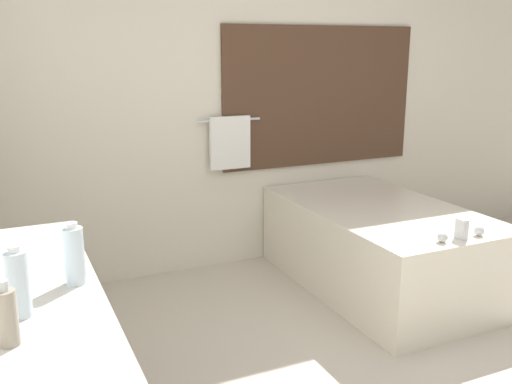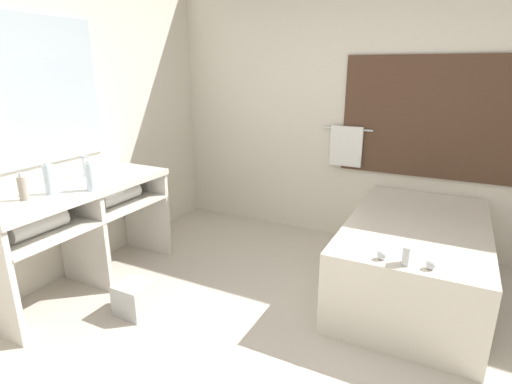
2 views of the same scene
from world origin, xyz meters
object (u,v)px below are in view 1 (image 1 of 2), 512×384
at_px(bathtub, 379,243).
at_px(water_bottle_1, 18,283).
at_px(water_bottle_2, 74,255).
at_px(soap_dispenser, 7,317).

height_order(bathtub, water_bottle_1, water_bottle_1).
relative_size(bathtub, water_bottle_1, 7.35).
relative_size(water_bottle_2, soap_dispenser, 1.16).
bearing_deg(water_bottle_2, soap_dispenser, -121.74).
bearing_deg(soap_dispenser, water_bottle_2, 58.26).
relative_size(water_bottle_1, soap_dispenser, 1.20).
bearing_deg(water_bottle_1, soap_dispenser, -101.61).
bearing_deg(bathtub, water_bottle_2, -152.72).
xyz_separation_m(bathtub, soap_dispenser, (-2.42, -1.50, 0.62)).
relative_size(bathtub, water_bottle_2, 7.57).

